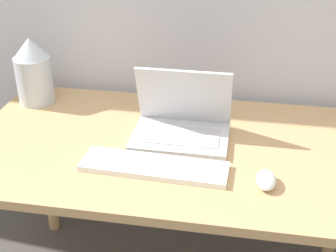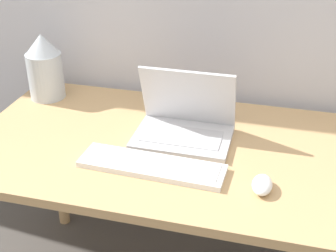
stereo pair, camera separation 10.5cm
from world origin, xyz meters
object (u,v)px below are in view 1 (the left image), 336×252
object	(u,v)px
laptop	(182,122)
vase	(33,71)
mouse	(266,180)
keyboard	(154,166)

from	to	relation	value
laptop	vase	xyz separation A→B (m)	(-0.59, 0.17, 0.07)
mouse	vase	world-z (taller)	vase
laptop	vase	world-z (taller)	vase
vase	keyboard	bearing A→B (deg)	-35.32
keyboard	mouse	size ratio (longest dim) A/B	4.73
mouse	keyboard	bearing A→B (deg)	175.56
vase	mouse	bearing A→B (deg)	-25.13
keyboard	mouse	world-z (taller)	mouse
laptop	mouse	size ratio (longest dim) A/B	3.35
laptop	keyboard	bearing A→B (deg)	-103.74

